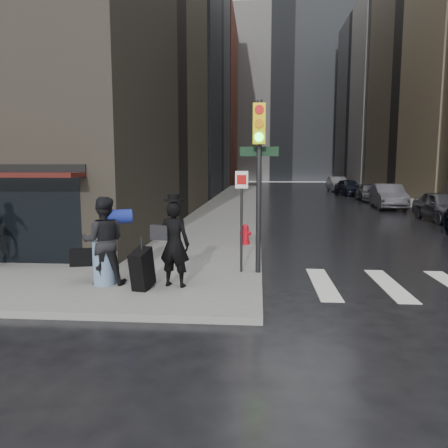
{
  "coord_description": "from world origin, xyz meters",
  "views": [
    {
      "loc": [
        1.89,
        -9.65,
        2.88
      ],
      "look_at": [
        0.96,
        2.2,
        1.3
      ],
      "focal_mm": 35.0,
      "sensor_mm": 36.0,
      "label": 1
    }
  ],
  "objects_px": {
    "parked_car_4": "(349,187)",
    "fire_hydrant": "(245,235)",
    "parked_car_3": "(370,193)",
    "parked_car_2": "(388,196)",
    "traffic_light": "(257,163)",
    "man_overcoat": "(168,248)",
    "man_jeans": "(103,241)",
    "parked_car_5": "(337,184)",
    "parked_car_1": "(443,206)"
  },
  "relations": [
    {
      "from": "man_overcoat",
      "to": "parked_car_4",
      "type": "height_order",
      "value": "man_overcoat"
    },
    {
      "from": "parked_car_3",
      "to": "parked_car_2",
      "type": "bearing_deg",
      "value": -91.15
    },
    {
      "from": "parked_car_4",
      "to": "parked_car_3",
      "type": "bearing_deg",
      "value": -92.59
    },
    {
      "from": "parked_car_4",
      "to": "fire_hydrant",
      "type": "bearing_deg",
      "value": -113.78
    },
    {
      "from": "man_jeans",
      "to": "parked_car_2",
      "type": "relative_size",
      "value": 0.4
    },
    {
      "from": "man_overcoat",
      "to": "man_jeans",
      "type": "xyz_separation_m",
      "value": [
        -1.53,
        0.12,
        0.12
      ]
    },
    {
      "from": "man_jeans",
      "to": "parked_car_3",
      "type": "relative_size",
      "value": 0.44
    },
    {
      "from": "traffic_light",
      "to": "parked_car_4",
      "type": "height_order",
      "value": "traffic_light"
    },
    {
      "from": "man_overcoat",
      "to": "parked_car_3",
      "type": "height_order",
      "value": "man_overcoat"
    },
    {
      "from": "man_overcoat",
      "to": "parked_car_4",
      "type": "xyz_separation_m",
      "value": [
        10.94,
        34.53,
        -0.25
      ]
    },
    {
      "from": "parked_car_4",
      "to": "parked_car_1",
      "type": "bearing_deg",
      "value": -93.65
    },
    {
      "from": "man_overcoat",
      "to": "fire_hydrant",
      "type": "height_order",
      "value": "man_overcoat"
    },
    {
      "from": "man_jeans",
      "to": "parked_car_1",
      "type": "xyz_separation_m",
      "value": [
        13.26,
        14.02,
        -0.39
      ]
    },
    {
      "from": "parked_car_2",
      "to": "parked_car_4",
      "type": "bearing_deg",
      "value": 94.31
    },
    {
      "from": "parked_car_5",
      "to": "parked_car_2",
      "type": "bearing_deg",
      "value": -91.54
    },
    {
      "from": "traffic_light",
      "to": "fire_hydrant",
      "type": "xyz_separation_m",
      "value": [
        -0.41,
        4.17,
        -2.49
      ]
    },
    {
      "from": "man_overcoat",
      "to": "fire_hydrant",
      "type": "distance_m",
      "value": 5.86
    },
    {
      "from": "man_overcoat",
      "to": "fire_hydrant",
      "type": "bearing_deg",
      "value": -94.68
    },
    {
      "from": "fire_hydrant",
      "to": "parked_car_5",
      "type": "relative_size",
      "value": 0.14
    },
    {
      "from": "parked_car_1",
      "to": "parked_car_5",
      "type": "distance_m",
      "value": 27.2
    },
    {
      "from": "traffic_light",
      "to": "parked_car_2",
      "type": "distance_m",
      "value": 21.51
    },
    {
      "from": "traffic_light",
      "to": "man_overcoat",
      "type": "bearing_deg",
      "value": -142.76
    },
    {
      "from": "parked_car_2",
      "to": "parked_car_3",
      "type": "xyz_separation_m",
      "value": [
        0.48,
        6.8,
        -0.17
      ]
    },
    {
      "from": "parked_car_1",
      "to": "man_overcoat",
      "type": "bearing_deg",
      "value": -131.13
    },
    {
      "from": "man_jeans",
      "to": "traffic_light",
      "type": "bearing_deg",
      "value": -173.68
    },
    {
      "from": "man_jeans",
      "to": "parked_car_1",
      "type": "relative_size",
      "value": 0.44
    },
    {
      "from": "parked_car_2",
      "to": "parked_car_5",
      "type": "distance_m",
      "value": 20.39
    },
    {
      "from": "fire_hydrant",
      "to": "parked_car_3",
      "type": "distance_m",
      "value": 24.17
    },
    {
      "from": "traffic_light",
      "to": "parked_car_5",
      "type": "xyz_separation_m",
      "value": [
        9.04,
        39.89,
        -2.12
      ]
    },
    {
      "from": "parked_car_3",
      "to": "parked_car_5",
      "type": "bearing_deg",
      "value": 94.14
    },
    {
      "from": "man_overcoat",
      "to": "traffic_light",
      "type": "distance_m",
      "value": 3.11
    },
    {
      "from": "man_overcoat",
      "to": "parked_car_5",
      "type": "relative_size",
      "value": 0.43
    },
    {
      "from": "traffic_light",
      "to": "parked_car_3",
      "type": "xyz_separation_m",
      "value": [
        9.33,
        26.29,
        -2.28
      ]
    },
    {
      "from": "parked_car_3",
      "to": "parked_car_4",
      "type": "height_order",
      "value": "parked_car_4"
    },
    {
      "from": "fire_hydrant",
      "to": "parked_car_2",
      "type": "bearing_deg",
      "value": 58.87
    },
    {
      "from": "man_jeans",
      "to": "parked_car_5",
      "type": "height_order",
      "value": "man_jeans"
    },
    {
      "from": "parked_car_3",
      "to": "traffic_light",
      "type": "bearing_deg",
      "value": -106.63
    },
    {
      "from": "man_overcoat",
      "to": "parked_car_3",
      "type": "xyz_separation_m",
      "value": [
        11.33,
        27.74,
        -0.39
      ]
    },
    {
      "from": "man_jeans",
      "to": "parked_car_5",
      "type": "xyz_separation_m",
      "value": [
        12.57,
        41.21,
        -0.34
      ]
    },
    {
      "from": "parked_car_1",
      "to": "parked_car_2",
      "type": "distance_m",
      "value": 6.85
    },
    {
      "from": "parked_car_2",
      "to": "parked_car_1",
      "type": "bearing_deg",
      "value": -77.92
    },
    {
      "from": "man_overcoat",
      "to": "parked_car_5",
      "type": "height_order",
      "value": "man_overcoat"
    },
    {
      "from": "traffic_light",
      "to": "man_jeans",
      "type": "bearing_deg",
      "value": -158.09
    },
    {
      "from": "parked_car_1",
      "to": "parked_car_4",
      "type": "bearing_deg",
      "value": 90.74
    },
    {
      "from": "man_jeans",
      "to": "fire_hydrant",
      "type": "distance_m",
      "value": 6.35
    },
    {
      "from": "man_jeans",
      "to": "parked_car_4",
      "type": "bearing_deg",
      "value": -124.14
    },
    {
      "from": "parked_car_3",
      "to": "parked_car_4",
      "type": "xyz_separation_m",
      "value": [
        -0.39,
        6.8,
        0.14
      ]
    },
    {
      "from": "traffic_light",
      "to": "fire_hydrant",
      "type": "relative_size",
      "value": 6.12
    },
    {
      "from": "parked_car_5",
      "to": "parked_car_1",
      "type": "bearing_deg",
      "value": -89.55
    },
    {
      "from": "traffic_light",
      "to": "parked_car_2",
      "type": "relative_size",
      "value": 0.86
    }
  ]
}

